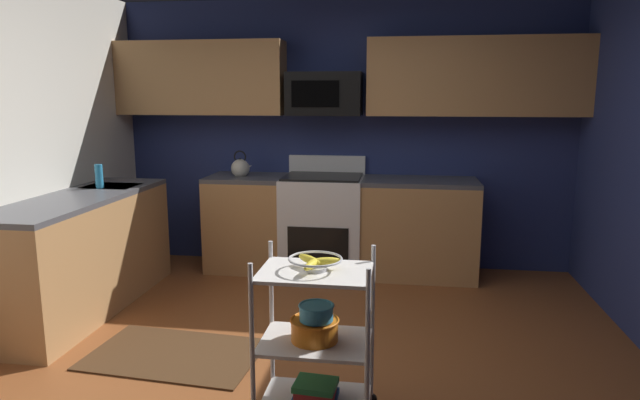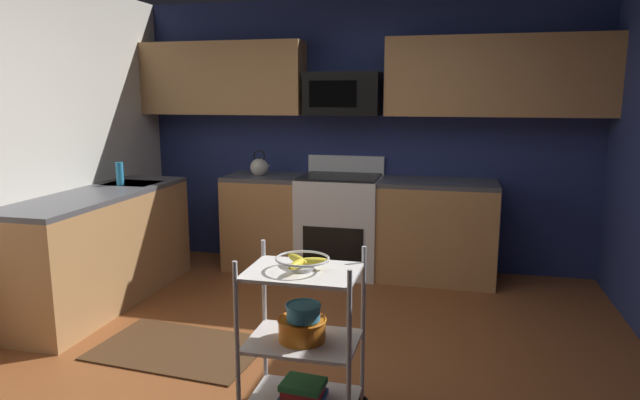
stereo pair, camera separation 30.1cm
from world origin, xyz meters
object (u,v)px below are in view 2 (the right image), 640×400
Objects in this scene: rolling_cart at (303,341)px; kettle at (259,167)px; oven_range at (340,223)px; fruit_bowl at (302,261)px; mixing_bowl_small at (303,311)px; mixing_bowl_large at (302,329)px; microwave at (343,94)px; book_stack at (303,390)px; dish_soap_bottle at (120,174)px.

rolling_cart is 3.47× the size of kettle.
oven_range reaches higher than rolling_cart.
fruit_bowl is 2.80m from kettle.
mixing_bowl_small is 0.69× the size of kettle.
oven_range reaches higher than fruit_bowl.
oven_range is 4.37× the size of mixing_bowl_large.
mixing_bowl_large is (0.33, -2.67, -1.18)m from microwave.
fruit_bowl reaches higher than mixing_bowl_small.
rolling_cart is 3.97× the size of book_stack.
mixing_bowl_large is at bearing -180.00° from fruit_bowl.
oven_range reaches higher than mixing_bowl_large.
mixing_bowl_small is at bearing -63.88° from rolling_cart.
rolling_cart is (0.33, -2.56, -0.02)m from oven_range.
microwave is at bearing 90.26° from oven_range.
microwave reaches higher than kettle.
kettle is at bearing -179.73° from oven_range.
oven_range reaches higher than mixing_bowl_small.
fruit_bowl is (0.33, -2.67, -0.82)m from microwave.
dish_soap_bottle reaches higher than mixing_bowl_small.
kettle is (-0.81, -0.00, 0.52)m from oven_range.
microwave is 2.57× the size of fruit_bowl.
book_stack is at bearing -82.93° from microwave.
oven_range is 2.58m from rolling_cart.
microwave reaches higher than rolling_cart.
book_stack is 0.87× the size of kettle.
microwave is 1.08m from kettle.
mixing_bowl_small is 0.44m from book_stack.
dish_soap_bottle is at bearing 141.43° from book_stack.
oven_range is at bearing 0.27° from kettle.
mixing_bowl_small is 2.73m from dish_soap_bottle.
kettle is (-1.14, 2.57, 0.38)m from mixing_bowl_small.
kettle is (-1.14, 2.56, 0.12)m from fruit_bowl.
dish_soap_bottle reaches higher than oven_range.
dish_soap_bottle is at bearing 141.43° from fruit_bowl.
book_stack is 2.92m from kettle.
microwave is 2.81m from fruit_bowl.
oven_range is 2.58m from mixing_bowl_large.
mixing_bowl_small is (0.01, -0.01, 0.16)m from rolling_cart.
oven_range is 0.96m from kettle.
kettle is at bearing 42.66° from dish_soap_bottle.
microwave is 2.14m from dish_soap_bottle.
oven_range reaches higher than book_stack.
mixing_bowl_small is at bearing -50.28° from mixing_bowl_large.
kettle reaches higher than book_stack.
rolling_cart is at bearing -0.00° from mixing_bowl_large.
mixing_bowl_small is at bearing -63.88° from fruit_bowl.
rolling_cart is 3.36× the size of fruit_bowl.
kettle is 1.32× the size of dish_soap_bottle.
mixing_bowl_large is at bearing -66.11° from kettle.
kettle is (-1.14, 2.56, 0.82)m from book_stack.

